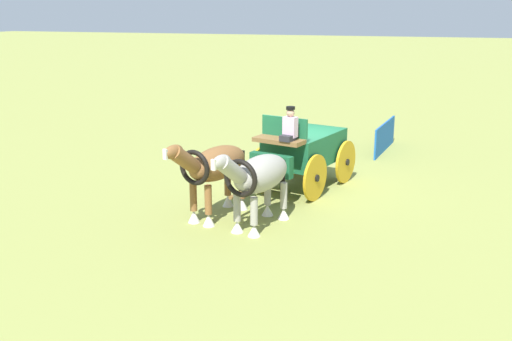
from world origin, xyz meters
name	(u,v)px	position (x,y,z in m)	size (l,w,h in m)	color
ground_plane	(304,186)	(0.00, 0.00, 0.00)	(220.00, 220.00, 0.00)	olive
show_wagon	(302,150)	(0.15, -0.03, 1.17)	(5.66, 2.56, 2.68)	#195B38
draft_horse_near	(258,177)	(3.70, -0.17, 1.29)	(3.00, 1.30, 2.15)	#9E998E
draft_horse_off	(214,167)	(3.41, -1.44, 1.35)	(3.11, 1.30, 2.22)	brown
sponsor_banner	(385,137)	(-5.47, 1.67, 0.55)	(3.20, 0.06, 1.10)	#1959B2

